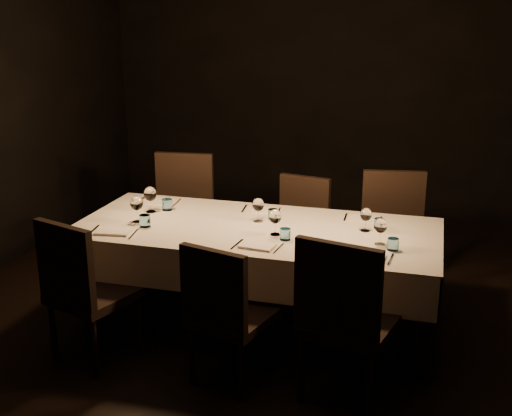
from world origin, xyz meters
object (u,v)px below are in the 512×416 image
(chair_near_left, at_px, (82,286))
(chair_near_center, at_px, (224,309))
(chair_far_left, at_px, (181,211))
(chair_near_right, at_px, (344,315))
(chair_far_center, at_px, (299,227))
(chair_far_right, at_px, (393,232))
(dining_table, at_px, (256,237))

(chair_near_left, bearing_deg, chair_near_center, -162.52)
(chair_near_center, xyz_separation_m, chair_far_left, (-0.91, 1.56, 0.06))
(chair_near_right, relative_size, chair_far_center, 1.13)
(chair_near_left, height_order, chair_far_right, chair_far_right)
(dining_table, distance_m, chair_near_center, 0.81)
(chair_near_left, relative_size, chair_near_center, 1.07)
(dining_table, distance_m, chair_far_left, 1.18)
(chair_far_center, distance_m, chair_far_right, 0.76)
(chair_near_right, xyz_separation_m, chair_far_center, (-0.60, 1.60, -0.06))
(chair_near_right, bearing_deg, chair_far_center, -55.73)
(dining_table, xyz_separation_m, chair_far_left, (-0.88, 0.77, -0.12))
(chair_near_left, bearing_deg, chair_far_right, -121.54)
(chair_far_left, distance_m, chair_far_right, 1.78)
(chair_far_left, relative_size, chair_far_center, 1.15)
(chair_near_left, distance_m, chair_far_left, 1.55)
(chair_near_left, bearing_deg, chair_far_center, -105.42)
(chair_near_left, xyz_separation_m, chair_far_left, (0.04, 1.55, 0.03))
(chair_near_center, height_order, chair_far_left, chair_far_left)
(chair_far_left, xyz_separation_m, chair_far_center, (1.02, 0.05, -0.06))
(chair_near_left, xyz_separation_m, chair_far_right, (1.82, 1.55, 0.02))
(chair_near_right, distance_m, chair_far_center, 1.71)
(chair_far_center, bearing_deg, chair_far_left, -165.39)
(chair_near_left, height_order, chair_near_right, chair_near_right)
(dining_table, height_order, chair_far_center, chair_far_center)
(chair_near_right, bearing_deg, chair_near_center, 14.43)
(dining_table, height_order, chair_near_right, chair_near_right)
(chair_far_left, relative_size, chair_far_right, 1.03)
(chair_near_left, bearing_deg, dining_table, -121.74)
(dining_table, bearing_deg, chair_far_center, 80.63)
(dining_table, distance_m, chair_near_left, 1.22)
(chair_near_left, relative_size, chair_far_left, 0.93)
(dining_table, relative_size, chair_near_center, 2.75)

